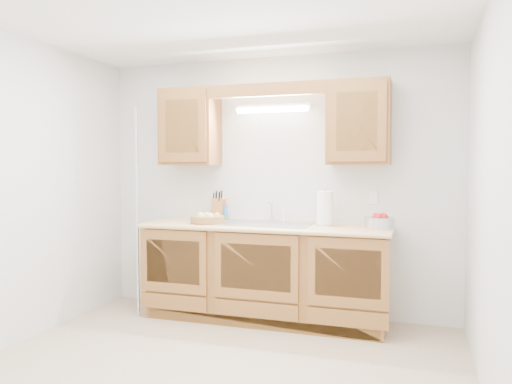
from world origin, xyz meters
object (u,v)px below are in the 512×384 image
at_px(fruit_basket, 207,218).
at_px(knife_block, 217,210).
at_px(apple_bowl, 380,222).
at_px(paper_towel, 325,208).

bearing_deg(fruit_basket, knife_block, 85.34).
bearing_deg(apple_bowl, knife_block, 175.31).
distance_m(fruit_basket, paper_towel, 1.11).
distance_m(fruit_basket, apple_bowl, 1.59).
relative_size(fruit_basket, knife_block, 1.28).
bearing_deg(knife_block, apple_bowl, -18.66).
xyz_separation_m(fruit_basket, apple_bowl, (1.59, 0.07, 0.01)).
xyz_separation_m(paper_towel, apple_bowl, (0.49, -0.08, -0.10)).
height_order(fruit_basket, paper_towel, paper_towel).
bearing_deg(fruit_basket, apple_bowl, 2.63).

